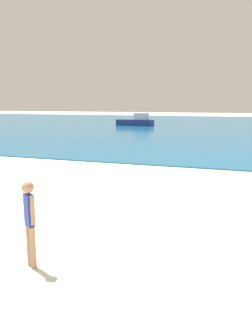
{
  "coord_description": "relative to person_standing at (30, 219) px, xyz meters",
  "views": [
    {
      "loc": [
        2.58,
        -1.19,
        2.85
      ],
      "look_at": [
        -0.23,
        6.98,
        1.17
      ],
      "focal_mm": 35.8,
      "sensor_mm": 36.0,
      "label": 1
    }
  ],
  "objects": [
    {
      "name": "water",
      "position": [
        0.78,
        40.08,
        -0.85
      ],
      "size": [
        160.0,
        60.0,
        0.06
      ],
      "primitive_type": "cube",
      "color": "#14567F",
      "rests_on": "ground"
    },
    {
      "name": "person_standing",
      "position": [
        0.0,
        0.0,
        0.0
      ],
      "size": [
        0.32,
        0.22,
        1.55
      ],
      "rotation": [
        0.0,
        0.0,
        5.75
      ],
      "color": "#936B4C",
      "rests_on": "ground"
    },
    {
      "name": "boat_far",
      "position": [
        -9.22,
        35.85,
        -0.28
      ],
      "size": [
        4.67,
        1.68,
        1.57
      ],
      "rotation": [
        0.0,
        0.0,
        3.1
      ],
      "color": "navy",
      "rests_on": "water"
    }
  ]
}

